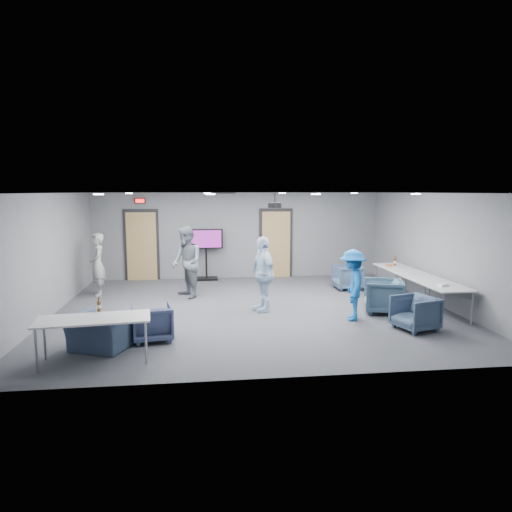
{
  "coord_description": "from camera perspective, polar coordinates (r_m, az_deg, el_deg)",
  "views": [
    {
      "loc": [
        -1.2,
        -10.34,
        2.74
      ],
      "look_at": [
        0.12,
        0.39,
        1.2
      ],
      "focal_mm": 32.0,
      "sensor_mm": 36.0,
      "label": 1
    }
  ],
  "objects": [
    {
      "name": "downlights",
      "position": [
        10.41,
        -0.4,
        7.8
      ],
      "size": [
        6.18,
        3.78,
        0.02
      ],
      "color": "white",
      "rests_on": "ceiling"
    },
    {
      "name": "chair_front_a",
      "position": [
        8.72,
        -12.82,
        -8.11
      ],
      "size": [
        0.83,
        0.84,
        0.67
      ],
      "primitive_type": "imported",
      "rotation": [
        0.0,
        0.0,
        3.31
      ],
      "color": "#3E496C",
      "rests_on": "floor"
    },
    {
      "name": "wall_right",
      "position": [
        11.89,
        21.7,
        0.81
      ],
      "size": [
        0.02,
        8.0,
        2.7
      ],
      "primitive_type": "cube",
      "color": "slate",
      "rests_on": "floor"
    },
    {
      "name": "chair_front_b",
      "position": [
        8.49,
        -18.97,
        -8.96
      ],
      "size": [
        1.22,
        1.15,
        0.63
      ],
      "primitive_type": "imported",
      "rotation": [
        0.0,
        0.0,
        2.75
      ],
      "color": "#374660",
      "rests_on": "floor"
    },
    {
      "name": "table_right_b",
      "position": [
        10.92,
        21.62,
        -3.3
      ],
      "size": [
        0.8,
        1.92,
        0.73
      ],
      "rotation": [
        0.0,
        0.0,
        1.57
      ],
      "color": "silver",
      "rests_on": "floor"
    },
    {
      "name": "ceiling",
      "position": [
        10.41,
        -0.4,
        7.89
      ],
      "size": [
        9.0,
        9.0,
        0.0
      ],
      "primitive_type": "plane",
      "rotation": [
        3.14,
        0.0,
        0.0
      ],
      "color": "white",
      "rests_on": "wall_back"
    },
    {
      "name": "wall_back",
      "position": [
        14.45,
        -2.22,
        2.58
      ],
      "size": [
        9.0,
        0.02,
        2.7
      ],
      "primitive_type": "cube",
      "color": "slate",
      "rests_on": "floor"
    },
    {
      "name": "table_front_left",
      "position": [
        7.81,
        -19.66,
        -7.64
      ],
      "size": [
        1.84,
        0.93,
        0.73
      ],
      "rotation": [
        0.0,
        0.0,
        0.11
      ],
      "color": "silver",
      "rests_on": "floor"
    },
    {
      "name": "chair_right_a",
      "position": [
        13.09,
        11.37,
        -2.6
      ],
      "size": [
        0.77,
        0.75,
        0.69
      ],
      "primitive_type": "imported",
      "rotation": [
        0.0,
        0.0,
        -1.55
      ],
      "color": "#3E516C",
      "rests_on": "floor"
    },
    {
      "name": "door_left",
      "position": [
        14.5,
        -14.1,
        1.24
      ],
      "size": [
        1.06,
        0.17,
        2.24
      ],
      "color": "black",
      "rests_on": "wall_back"
    },
    {
      "name": "wall_left",
      "position": [
        10.94,
        -24.51,
        0.07
      ],
      "size": [
        0.02,
        8.0,
        2.7
      ],
      "primitive_type": "cube",
      "color": "slate",
      "rests_on": "floor"
    },
    {
      "name": "door_right",
      "position": [
        14.59,
        2.51,
        1.52
      ],
      "size": [
        1.06,
        0.17,
        2.24
      ],
      "color": "black",
      "rests_on": "wall_back"
    },
    {
      "name": "chair_right_b",
      "position": [
        10.76,
        15.63,
        -4.85
      ],
      "size": [
        1.05,
        1.03,
        0.77
      ],
      "primitive_type": "imported",
      "rotation": [
        0.0,
        0.0,
        -1.87
      ],
      "color": "#3B5266",
      "rests_on": "floor"
    },
    {
      "name": "floor",
      "position": [
        10.76,
        -0.38,
        -6.64
      ],
      "size": [
        9.0,
        9.0,
        0.0
      ],
      "primitive_type": "plane",
      "color": "#37393F",
      "rests_on": "ground"
    },
    {
      "name": "wall_front",
      "position": [
        6.6,
        3.63,
        -4.07
      ],
      "size": [
        9.0,
        0.02,
        2.7
      ],
      "primitive_type": "cube",
      "color": "slate",
      "rests_on": "floor"
    },
    {
      "name": "projector",
      "position": [
        11.17,
        2.39,
        6.39
      ],
      "size": [
        0.37,
        0.34,
        0.35
      ],
      "rotation": [
        0.0,
        0.0,
        -0.24
      ],
      "color": "black",
      "rests_on": "ceiling"
    },
    {
      "name": "snack_box",
      "position": [
        12.87,
        16.28,
        -1.12
      ],
      "size": [
        0.18,
        0.13,
        0.04
      ],
      "primitive_type": "cube",
      "rotation": [
        0.0,
        0.0,
        0.08
      ],
      "color": "#CC5433",
      "rests_on": "table_right_a"
    },
    {
      "name": "hvac_diffuser",
      "position": [
        13.16,
        -4.0,
        7.85
      ],
      "size": [
        0.6,
        0.6,
        0.03
      ],
      "primitive_type": "cube",
      "color": "black",
      "rests_on": "ceiling"
    },
    {
      "name": "tv_stand",
      "position": [
        14.2,
        -6.25,
        0.61
      ],
      "size": [
        1.03,
        0.49,
        1.59
      ],
      "color": "black",
      "rests_on": "floor"
    },
    {
      "name": "person_b",
      "position": [
        11.85,
        -8.68,
        -0.78
      ],
      "size": [
        1.01,
        1.11,
        1.86
      ],
      "primitive_type": "imported",
      "rotation": [
        0.0,
        0.0,
        -1.15
      ],
      "color": "slate",
      "rests_on": "floor"
    },
    {
      "name": "bottle_front",
      "position": [
        8.16,
        -19.03,
        -5.94
      ],
      "size": [
        0.07,
        0.07,
        0.25
      ],
      "color": "#522F0E",
      "rests_on": "table_front_left"
    },
    {
      "name": "exit_sign",
      "position": [
        14.39,
        -14.3,
        6.71
      ],
      "size": [
        0.32,
        0.08,
        0.16
      ],
      "color": "black",
      "rests_on": "wall_back"
    },
    {
      "name": "chair_right_c",
      "position": [
        9.65,
        19.26,
        -6.76
      ],
      "size": [
        0.93,
        0.92,
        0.68
      ],
      "primitive_type": "imported",
      "rotation": [
        0.0,
        0.0,
        -1.27
      ],
      "color": "#36465D",
      "rests_on": "floor"
    },
    {
      "name": "person_d",
      "position": [
        9.93,
        11.96,
        -3.58
      ],
      "size": [
        0.81,
        1.1,
        1.52
      ],
      "primitive_type": "imported",
      "rotation": [
        0.0,
        0.0,
        -1.85
      ],
      "color": "#1B5EB0",
      "rests_on": "floor"
    },
    {
      "name": "person_a",
      "position": [
        12.71,
        -19.2,
        -1.02
      ],
      "size": [
        0.55,
        0.69,
        1.65
      ],
      "primitive_type": "imported",
      "rotation": [
        0.0,
        0.0,
        -1.29
      ],
      "color": "#9FA29F",
      "rests_on": "floor"
    },
    {
      "name": "person_c",
      "position": [
        10.44,
        0.85,
        -2.25
      ],
      "size": [
        0.72,
        1.09,
        1.73
      ],
      "primitive_type": "imported",
      "rotation": [
        0.0,
        0.0,
        -1.25
      ],
      "color": "#C0DAF7",
      "rests_on": "floor"
    },
    {
      "name": "wrapper",
      "position": [
        10.54,
        22.32,
        -3.37
      ],
      "size": [
        0.25,
        0.21,
        0.05
      ],
      "primitive_type": "cube",
      "rotation": [
        0.0,
        0.0,
        0.34
      ],
      "color": "white",
      "rests_on": "table_right_b"
    },
    {
      "name": "table_right_a",
      "position": [
        12.59,
        17.5,
        -1.66
      ],
      "size": [
        0.76,
        1.83,
        0.73
      ],
      "rotation": [
        0.0,
        0.0,
        1.57
      ],
      "color": "silver",
      "rests_on": "floor"
    },
    {
      "name": "bottle_right",
      "position": [
        12.97,
        16.98,
        -0.71
      ],
      "size": [
        0.07,
        0.07,
        0.27
      ],
      "color": "#522F0E",
      "rests_on": "table_right_a"
    }
  ]
}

